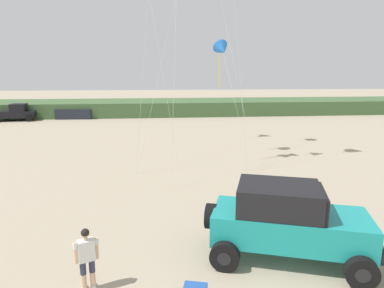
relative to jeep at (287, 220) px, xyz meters
name	(u,v)px	position (x,y,z in m)	size (l,w,h in m)	color
dune_ridge	(200,107)	(2.31, 37.15, -0.30)	(90.00, 9.18, 1.81)	#426038
jeep	(287,220)	(0.00, 0.00, 0.00)	(5.01, 3.64, 2.26)	teal
person_watching	(87,256)	(-5.53, -0.89, -0.26)	(0.59, 0.41, 1.67)	#DBB28E
distant_pickup	(15,113)	(-20.03, 31.88, -0.26)	(4.75, 2.73, 1.98)	black
distant_sedan	(75,114)	(-13.66, 33.08, -0.60)	(4.20, 1.70, 1.20)	#1E232D
kite_yellow_diamond	(222,50)	(0.15, 11.01, 5.54)	(1.70, 3.68, 7.34)	blue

